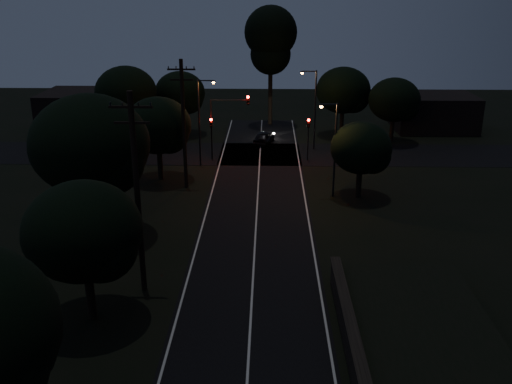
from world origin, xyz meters
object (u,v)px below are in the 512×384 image
object	(u,v)px
streetlight_c	(333,144)
car	(264,137)
utility_pole_mid	(137,192)
signal_left	(211,131)
utility_pole_far	(184,123)
signal_right	(308,131)
streetlight_a	(201,117)
tall_pine	(271,40)
signal_mast	(229,115)
streetlight_b	(313,104)

from	to	relation	value
streetlight_c	car	xyz separation A→B (m)	(-5.47, 16.00, -3.68)
utility_pole_mid	signal_left	distance (m)	25.19
utility_pole_far	signal_right	world-z (taller)	utility_pole_far
utility_pole_mid	streetlight_a	distance (m)	23.04
tall_pine	signal_right	distance (m)	17.00
car	signal_right	bearing A→B (deg)	139.64
streetlight_c	car	world-z (taller)	streetlight_c
utility_pole_far	car	size ratio (longest dim) A/B	2.65
tall_pine	signal_mast	size ratio (longest dim) A/B	2.21
signal_mast	streetlight_a	distance (m)	3.13
signal_left	streetlight_b	bearing A→B (deg)	22.05
streetlight_a	car	xyz separation A→B (m)	(5.66, 8.00, -3.96)
utility_pole_far	signal_mast	distance (m)	8.64
utility_pole_mid	signal_left	world-z (taller)	utility_pole_mid
signal_mast	car	bearing A→B (deg)	61.45
signal_left	streetlight_a	world-z (taller)	streetlight_a
signal_left	streetlight_c	world-z (taller)	streetlight_c
streetlight_c	streetlight_b	bearing A→B (deg)	92.14
streetlight_a	utility_pole_mid	bearing A→B (deg)	-91.73
utility_pole_mid	signal_left	xyz separation A→B (m)	(1.40, 24.99, -2.90)
utility_pole_far	tall_pine	distance (m)	24.45
tall_pine	streetlight_c	bearing A→B (deg)	-79.07
signal_right	car	bearing A→B (deg)	125.23
utility_pole_far	tall_pine	world-z (taller)	tall_pine
utility_pole_mid	streetlight_a	world-z (taller)	utility_pole_mid
utility_pole_far	car	bearing A→B (deg)	65.59
utility_pole_far	car	world-z (taller)	utility_pole_far
signal_right	signal_mast	size ratio (longest dim) A/B	0.66
tall_pine	streetlight_a	size ratio (longest dim) A/B	1.73
signal_left	streetlight_c	distance (m)	14.52
tall_pine	streetlight_a	world-z (taller)	tall_pine
signal_left	signal_mast	bearing A→B (deg)	0.13
streetlight_a	signal_right	bearing A→B (deg)	11.34
utility_pole_far	streetlight_b	bearing A→B (deg)	46.70
signal_left	signal_right	bearing A→B (deg)	0.00
streetlight_b	signal_mast	bearing A→B (deg)	-154.01
signal_left	signal_mast	xyz separation A→B (m)	(1.69, 0.00, 1.50)
signal_mast	utility_pole_mid	bearing A→B (deg)	-97.04
tall_pine	streetlight_a	bearing A→B (deg)	-110.36
tall_pine	car	size ratio (longest dim) A/B	3.49
signal_left	signal_mast	world-z (taller)	signal_mast
utility_pole_far	signal_right	distance (m)	13.53
utility_pole_far	streetlight_b	world-z (taller)	utility_pole_far
utility_pole_far	streetlight_c	bearing A→B (deg)	-9.60
utility_pole_mid	signal_right	bearing A→B (deg)	67.01
tall_pine	signal_right	world-z (taller)	tall_pine
tall_pine	signal_right	size ratio (longest dim) A/B	3.37
utility_pole_mid	tall_pine	bearing A→B (deg)	80.07
utility_pole_mid	signal_left	bearing A→B (deg)	86.79
tall_pine	streetlight_b	world-z (taller)	tall_pine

